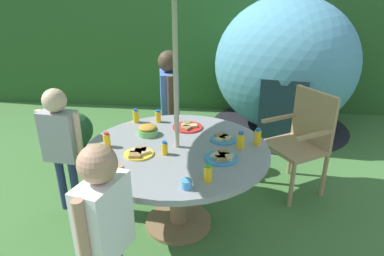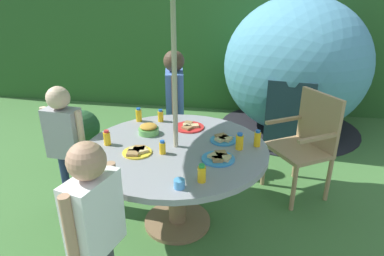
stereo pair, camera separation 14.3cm
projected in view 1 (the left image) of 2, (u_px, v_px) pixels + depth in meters
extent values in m
cube|color=#3D6B33|center=(179.00, 224.00, 2.76)|extent=(10.00, 10.00, 0.02)
cube|color=#285623|center=(207.00, 43.00, 5.36)|extent=(9.00, 0.70, 2.02)
cylinder|color=brown|center=(179.00, 221.00, 2.75)|extent=(0.55, 0.55, 0.03)
cylinder|color=brown|center=(178.00, 189.00, 2.63)|extent=(0.14, 0.14, 0.67)
cylinder|color=gray|center=(177.00, 149.00, 2.49)|extent=(1.39, 1.39, 0.04)
cylinder|color=#B7AD8C|center=(176.00, 90.00, 2.31)|extent=(0.04, 0.04, 2.31)
cylinder|color=tan|center=(260.00, 163.00, 3.27)|extent=(0.04, 0.04, 0.43)
cylinder|color=tan|center=(292.00, 185.00, 2.89)|extent=(0.04, 0.04, 0.43)
cylinder|color=tan|center=(290.00, 155.00, 3.43)|extent=(0.04, 0.04, 0.43)
cylinder|color=tan|center=(324.00, 175.00, 3.05)|extent=(0.04, 0.04, 0.43)
cube|color=tan|center=(294.00, 147.00, 3.07)|extent=(0.63, 0.65, 0.04)
cube|color=tan|center=(314.00, 117.00, 3.05)|extent=(0.30, 0.43, 0.50)
cube|color=tan|center=(280.00, 118.00, 3.17)|extent=(0.38, 0.26, 0.03)
cube|color=tan|center=(315.00, 135.00, 2.80)|extent=(0.38, 0.26, 0.03)
ellipsoid|color=teal|center=(285.00, 65.00, 4.41)|extent=(2.10, 2.02, 1.77)
cylinder|color=black|center=(278.00, 125.00, 4.75)|extent=(2.15, 2.15, 0.01)
cube|color=#1A313A|center=(281.00, 114.00, 3.78)|extent=(0.52, 0.10, 0.80)
cylinder|color=#595960|center=(78.00, 153.00, 3.71)|extent=(0.26, 0.26, 0.22)
sphere|color=#234C28|center=(75.00, 130.00, 3.60)|extent=(0.39, 0.39, 0.39)
cylinder|color=#3F3F47|center=(170.00, 137.00, 3.68)|extent=(0.08, 0.08, 0.57)
cylinder|color=#3F3F47|center=(171.00, 143.00, 3.55)|extent=(0.08, 0.08, 0.57)
cube|color=#4C72C6|center=(169.00, 95.00, 3.41)|extent=(0.25, 0.36, 0.48)
cylinder|color=#4C3828|center=(168.00, 88.00, 3.57)|extent=(0.06, 0.06, 0.43)
cylinder|color=#4C3828|center=(170.00, 98.00, 3.24)|extent=(0.06, 0.06, 0.43)
sphere|color=#4C3828|center=(169.00, 61.00, 3.28)|extent=(0.21, 0.21, 0.21)
cylinder|color=navy|center=(62.00, 183.00, 2.86)|extent=(0.07, 0.07, 0.50)
cylinder|color=navy|center=(75.00, 185.00, 2.84)|extent=(0.07, 0.07, 0.50)
cube|color=#99999E|center=(60.00, 136.00, 2.67)|extent=(0.30, 0.19, 0.42)
cylinder|color=#D8B293|center=(42.00, 132.00, 2.70)|extent=(0.05, 0.05, 0.38)
cylinder|color=#D8B293|center=(78.00, 135.00, 2.63)|extent=(0.05, 0.05, 0.38)
sphere|color=#D8B293|center=(54.00, 100.00, 2.55)|extent=(0.19, 0.19, 0.19)
cube|color=white|center=(104.00, 218.00, 1.67)|extent=(0.23, 0.33, 0.43)
cylinder|color=tan|center=(82.00, 236.00, 1.52)|extent=(0.06, 0.06, 0.39)
cylinder|color=tan|center=(122.00, 197.00, 1.81)|extent=(0.06, 0.06, 0.39)
sphere|color=tan|center=(97.00, 164.00, 1.55)|extent=(0.19, 0.19, 0.19)
cylinder|color=#66B259|center=(148.00, 132.00, 2.68)|extent=(0.17, 0.17, 0.05)
ellipsoid|color=gold|center=(148.00, 127.00, 2.67)|extent=(0.14, 0.14, 0.04)
cylinder|color=#338CD8|center=(221.00, 158.00, 2.30)|extent=(0.23, 0.23, 0.01)
cube|color=tan|center=(227.00, 157.00, 2.29)|extent=(0.10, 0.10, 0.02)
cube|color=#9E7547|center=(223.00, 153.00, 2.34)|extent=(0.10, 0.10, 0.02)
cube|color=tan|center=(218.00, 155.00, 2.30)|extent=(0.11, 0.11, 0.02)
cube|color=#9E7547|center=(221.00, 158.00, 2.26)|extent=(0.08, 0.08, 0.02)
cylinder|color=yellow|center=(139.00, 154.00, 2.36)|extent=(0.21, 0.21, 0.01)
cube|color=tan|center=(143.00, 151.00, 2.36)|extent=(0.12, 0.12, 0.02)
cube|color=#9E7547|center=(141.00, 150.00, 2.38)|extent=(0.09, 0.09, 0.02)
cube|color=tan|center=(135.00, 151.00, 2.36)|extent=(0.07, 0.07, 0.02)
cube|color=#9E7547|center=(135.00, 155.00, 2.32)|extent=(0.09, 0.09, 0.02)
cylinder|color=red|center=(188.00, 127.00, 2.82)|extent=(0.26, 0.26, 0.01)
cube|color=tan|center=(193.00, 126.00, 2.81)|extent=(0.08, 0.08, 0.02)
cube|color=#9E7547|center=(187.00, 123.00, 2.87)|extent=(0.07, 0.07, 0.02)
cube|color=tan|center=(185.00, 126.00, 2.82)|extent=(0.08, 0.08, 0.02)
cube|color=#9E7547|center=(186.00, 128.00, 2.77)|extent=(0.10, 0.10, 0.02)
cylinder|color=#338CD8|center=(223.00, 139.00, 2.59)|extent=(0.21, 0.21, 0.01)
cube|color=tan|center=(226.00, 138.00, 2.58)|extent=(0.11, 0.11, 0.02)
cube|color=#9E7547|center=(222.00, 136.00, 2.62)|extent=(0.12, 0.12, 0.02)
cube|color=tan|center=(221.00, 139.00, 2.56)|extent=(0.09, 0.09, 0.02)
cylinder|color=yellow|center=(165.00, 149.00, 2.35)|extent=(0.05, 0.05, 0.09)
cylinder|color=blue|center=(164.00, 142.00, 2.33)|extent=(0.03, 0.03, 0.02)
cylinder|color=yellow|center=(107.00, 141.00, 2.46)|extent=(0.05, 0.05, 0.10)
cylinder|color=red|center=(106.00, 133.00, 2.44)|extent=(0.04, 0.04, 0.02)
cylinder|color=yellow|center=(158.00, 117.00, 2.94)|extent=(0.05, 0.05, 0.09)
cylinder|color=blue|center=(158.00, 111.00, 2.91)|extent=(0.04, 0.04, 0.02)
cylinder|color=yellow|center=(208.00, 174.00, 2.01)|extent=(0.05, 0.05, 0.10)
cylinder|color=green|center=(208.00, 165.00, 1.99)|extent=(0.04, 0.04, 0.02)
cylinder|color=yellow|center=(136.00, 117.00, 2.93)|extent=(0.05, 0.05, 0.11)
cylinder|color=blue|center=(135.00, 110.00, 2.90)|extent=(0.04, 0.04, 0.02)
cylinder|color=yellow|center=(241.00, 141.00, 2.45)|extent=(0.06, 0.06, 0.11)
cylinder|color=blue|center=(241.00, 133.00, 2.42)|extent=(0.04, 0.04, 0.02)
cylinder|color=yellow|center=(258.00, 138.00, 2.50)|extent=(0.05, 0.05, 0.11)
cylinder|color=blue|center=(258.00, 130.00, 2.47)|extent=(0.03, 0.03, 0.02)
cylinder|color=#4C99D8|center=(187.00, 184.00, 1.95)|extent=(0.07, 0.07, 0.06)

